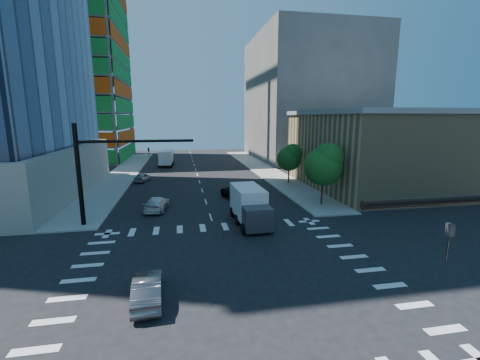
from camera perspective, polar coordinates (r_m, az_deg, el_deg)
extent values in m
plane|color=black|center=(20.74, -1.94, -16.54)|extent=(160.00, 160.00, 0.00)
cube|color=silver|center=(20.74, -1.94, -16.53)|extent=(20.00, 20.00, 0.01)
cube|color=gray|center=(60.89, 4.02, 2.01)|extent=(5.00, 60.00, 0.15)
cube|color=gray|center=(59.77, -19.87, 1.20)|extent=(5.00, 60.00, 0.15)
cube|color=#17812F|center=(82.47, -20.27, 20.80)|extent=(0.12, 24.00, 49.00)
cube|color=#C1440B|center=(73.52, -32.43, 21.10)|extent=(24.00, 0.12, 49.00)
cube|color=#A08A5D|center=(49.03, 23.98, 4.70)|extent=(20.00, 22.00, 10.00)
cube|color=slate|center=(48.82, 24.47, 10.89)|extent=(20.50, 22.50, 0.60)
cube|color=#5E5A55|center=(79.11, 11.85, 13.99)|extent=(24.00, 30.00, 28.00)
imported|color=black|center=(9.99, 33.01, -9.20)|extent=(0.16, 0.20, 1.00)
cylinder|color=black|center=(31.35, -26.71, 0.76)|extent=(0.40, 0.40, 9.00)
cylinder|color=black|center=(30.00, -17.93, 6.59)|extent=(10.00, 0.24, 0.24)
imported|color=black|center=(29.98, -15.91, 4.58)|extent=(0.16, 0.20, 1.00)
cylinder|color=#382316|center=(36.56, 14.33, -2.46)|extent=(0.20, 0.20, 2.27)
sphere|color=#134717|center=(35.98, 14.57, 2.33)|extent=(4.16, 4.16, 4.16)
sphere|color=#286D24|center=(35.76, 15.43, 3.81)|extent=(3.25, 3.25, 3.25)
cylinder|color=#382316|center=(47.59, 8.62, 0.64)|extent=(0.20, 0.20, 1.92)
sphere|color=#134717|center=(47.20, 8.71, 3.76)|extent=(3.52, 3.52, 3.52)
sphere|color=#286D24|center=(46.96, 9.32, 4.71)|extent=(2.75, 2.75, 2.75)
imported|color=black|center=(38.30, -0.17, -2.33)|extent=(4.30, 5.94, 1.50)
imported|color=silver|center=(34.90, -14.54, -4.08)|extent=(2.68, 5.16, 1.43)
imported|color=#96979D|center=(50.97, -16.93, 0.46)|extent=(2.53, 4.18, 1.33)
imported|color=#505055|center=(18.55, -16.12, -18.12)|extent=(1.69, 4.28, 1.39)
cube|color=silver|center=(29.09, 1.89, -4.22)|extent=(2.63, 5.21, 2.66)
cube|color=#38383F|center=(29.27, 1.88, -5.48)|extent=(2.42, 1.92, 1.95)
cube|color=silver|center=(66.20, -12.95, 4.07)|extent=(2.67, 5.11, 2.59)
cube|color=#38383F|center=(66.27, -12.93, 3.51)|extent=(2.39, 1.92, 1.89)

